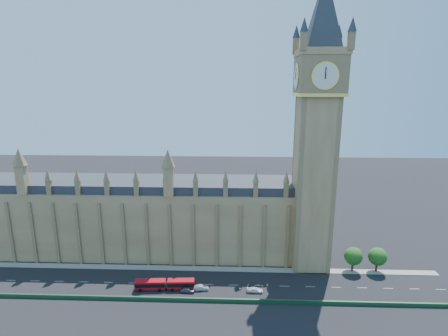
{
  "coord_description": "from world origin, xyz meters",
  "views": [
    {
      "loc": [
        12.68,
        -98.28,
        61.75
      ],
      "look_at": [
        8.58,
        10.0,
        35.56
      ],
      "focal_mm": 28.0,
      "sensor_mm": 36.0,
      "label": 1
    }
  ],
  "objects_px": {
    "red_bus": "(165,284)",
    "car_grey": "(187,290)",
    "car_silver": "(201,288)",
    "car_white": "(255,290)"
  },
  "relations": [
    {
      "from": "red_bus",
      "to": "car_silver",
      "type": "relative_size",
      "value": 3.96
    },
    {
      "from": "car_silver",
      "to": "car_white",
      "type": "distance_m",
      "value": 16.6
    },
    {
      "from": "car_grey",
      "to": "car_white",
      "type": "xyz_separation_m",
      "value": [
        20.59,
        0.84,
        -0.04
      ]
    },
    {
      "from": "car_grey",
      "to": "car_silver",
      "type": "distance_m",
      "value": 4.24
    },
    {
      "from": "red_bus",
      "to": "car_white",
      "type": "distance_m",
      "value": 27.77
    },
    {
      "from": "car_grey",
      "to": "car_white",
      "type": "distance_m",
      "value": 20.61
    },
    {
      "from": "red_bus",
      "to": "car_grey",
      "type": "xyz_separation_m",
      "value": [
        7.16,
        -1.4,
        -0.88
      ]
    },
    {
      "from": "car_grey",
      "to": "car_silver",
      "type": "xyz_separation_m",
      "value": [
        4.0,
        1.41,
        0.01
      ]
    },
    {
      "from": "car_grey",
      "to": "car_white",
      "type": "bearing_deg",
      "value": -85.31
    },
    {
      "from": "red_bus",
      "to": "car_grey",
      "type": "height_order",
      "value": "red_bus"
    }
  ]
}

